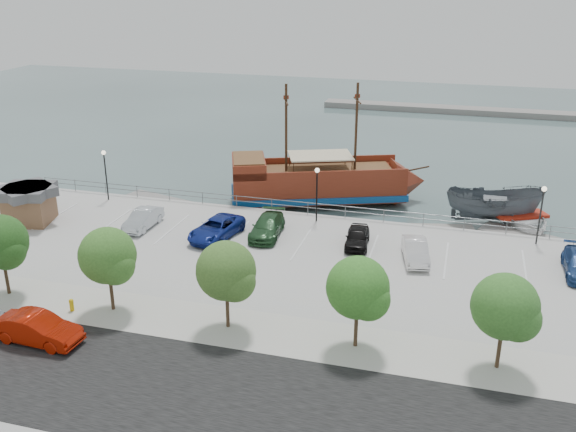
# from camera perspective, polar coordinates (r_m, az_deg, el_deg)

# --- Properties ---
(ground) EXTENTS (160.00, 160.00, 0.00)m
(ground) POSITION_cam_1_polar(r_m,az_deg,el_deg) (44.13, 0.55, -4.67)
(ground) COLOR #384D4D
(street) EXTENTS (100.00, 8.00, 0.04)m
(street) POSITION_cam_1_polar(r_m,az_deg,el_deg) (30.65, -7.65, -15.56)
(street) COLOR black
(street) RESTS_ON land_slab
(sidewalk) EXTENTS (100.00, 4.00, 0.05)m
(sidewalk) POSITION_cam_1_polar(r_m,az_deg,el_deg) (35.25, -3.80, -10.01)
(sidewalk) COLOR #B8B4AA
(sidewalk) RESTS_ON land_slab
(seawall_railing) EXTENTS (50.00, 0.06, 1.00)m
(seawall_railing) POSITION_cam_1_polar(r_m,az_deg,el_deg) (50.49, 2.88, 0.62)
(seawall_railing) COLOR slate
(seawall_railing) RESTS_ON land_slab
(far_shore) EXTENTS (40.00, 3.00, 0.80)m
(far_shore) POSITION_cam_1_polar(r_m,az_deg,el_deg) (95.21, 15.41, 9.04)
(far_shore) COLOR gray
(far_shore) RESTS_ON ground
(pirate_ship) EXTENTS (17.48, 10.52, 10.89)m
(pirate_ship) POSITION_cam_1_polar(r_m,az_deg,el_deg) (55.86, 3.92, 2.97)
(pirate_ship) COLOR maroon
(pirate_ship) RESTS_ON ground
(patrol_boat) EXTENTS (7.96, 3.97, 2.95)m
(patrol_boat) POSITION_cam_1_polar(r_m,az_deg,el_deg) (53.45, 17.86, 0.71)
(patrol_boat) COLOR #50575E
(patrol_boat) RESTS_ON ground
(speedboat) EXTENTS (7.12, 7.92, 1.35)m
(speedboat) POSITION_cam_1_polar(r_m,az_deg,el_deg) (53.76, 19.96, -0.35)
(speedboat) COLOR white
(speedboat) RESTS_ON ground
(dock_west) EXTENTS (7.60, 4.02, 0.42)m
(dock_west) POSITION_cam_1_polar(r_m,az_deg,el_deg) (56.90, -11.12, 1.24)
(dock_west) COLOR gray
(dock_west) RESTS_ON ground
(dock_mid) EXTENTS (6.49, 3.12, 0.36)m
(dock_mid) POSITION_cam_1_polar(r_m,az_deg,el_deg) (51.23, 12.82, -1.21)
(dock_mid) COLOR gray
(dock_mid) RESTS_ON ground
(dock_east) EXTENTS (8.03, 5.07, 0.44)m
(dock_east) POSITION_cam_1_polar(r_m,az_deg,el_deg) (51.51, 20.93, -1.96)
(dock_east) COLOR gray
(dock_east) RESTS_ON ground
(shed) EXTENTS (4.22, 4.22, 2.87)m
(shed) POSITION_cam_1_polar(r_m,az_deg,el_deg) (52.59, -22.05, 1.06)
(shed) COLOR brown
(shed) RESTS_ON land_slab
(street_sedan) EXTENTS (4.83, 1.92, 1.56)m
(street_sedan) POSITION_cam_1_polar(r_m,az_deg,el_deg) (36.16, -21.38, -9.32)
(street_sedan) COLOR #AA1805
(street_sedan) RESTS_ON street
(fire_hydrant) EXTENTS (0.27, 0.27, 0.78)m
(fire_hydrant) POSITION_cam_1_polar(r_m,az_deg,el_deg) (38.70, -18.69, -7.46)
(fire_hydrant) COLOR #E0B80D
(fire_hydrant) RESTS_ON sidewalk
(lamp_post_left) EXTENTS (0.36, 0.36, 4.28)m
(lamp_post_left) POSITION_cam_1_polar(r_m,az_deg,el_deg) (55.22, -15.96, 4.27)
(lamp_post_left) COLOR black
(lamp_post_left) RESTS_ON land_slab
(lamp_post_mid) EXTENTS (0.36, 0.36, 4.28)m
(lamp_post_mid) POSITION_cam_1_polar(r_m,az_deg,el_deg) (48.49, 2.59, 2.77)
(lamp_post_mid) COLOR black
(lamp_post_mid) RESTS_ON land_slab
(lamp_post_right) EXTENTS (0.36, 0.36, 4.28)m
(lamp_post_right) POSITION_cam_1_polar(r_m,az_deg,el_deg) (47.70, 21.64, 0.93)
(lamp_post_right) COLOR black
(lamp_post_right) RESTS_ON land_slab
(tree_b) EXTENTS (3.30, 3.20, 5.00)m
(tree_b) POSITION_cam_1_polar(r_m,az_deg,el_deg) (40.73, -24.09, -2.30)
(tree_b) COLOR #473321
(tree_b) RESTS_ON sidewalk
(tree_c) EXTENTS (3.30, 3.20, 5.00)m
(tree_c) POSITION_cam_1_polar(r_m,az_deg,el_deg) (36.80, -15.60, -3.62)
(tree_c) COLOR #473321
(tree_c) RESTS_ON sidewalk
(tree_d) EXTENTS (3.30, 3.20, 5.00)m
(tree_d) POSITION_cam_1_polar(r_m,az_deg,el_deg) (33.88, -5.34, -5.10)
(tree_d) COLOR #473321
(tree_d) RESTS_ON sidewalk
(tree_e) EXTENTS (3.30, 3.20, 5.00)m
(tree_e) POSITION_cam_1_polar(r_m,az_deg,el_deg) (32.24, 6.45, -6.59)
(tree_e) COLOR #473321
(tree_e) RESTS_ON sidewalk
(tree_f) EXTENTS (3.30, 3.20, 5.00)m
(tree_f) POSITION_cam_1_polar(r_m,az_deg,el_deg) (32.08, 18.97, -7.86)
(tree_f) COLOR #473321
(tree_f) RESTS_ON sidewalk
(parked_car_b) EXTENTS (1.51, 4.21, 1.38)m
(parked_car_b) POSITION_cam_1_polar(r_m,az_deg,el_deg) (49.20, -12.77, -0.26)
(parked_car_b) COLOR silver
(parked_car_b) RESTS_ON land_slab
(parked_car_c) EXTENTS (3.21, 5.48, 1.43)m
(parked_car_c) POSITION_cam_1_polar(r_m,az_deg,el_deg) (46.47, -6.39, -1.11)
(parked_car_c) COLOR navy
(parked_car_c) RESTS_ON land_slab
(parked_car_d) EXTENTS (2.38, 5.05, 1.42)m
(parked_car_d) POSITION_cam_1_polar(r_m,az_deg,el_deg) (46.56, -1.87, -0.94)
(parked_car_d) COLOR #244C28
(parked_car_d) RESTS_ON land_slab
(parked_car_e) EXTENTS (1.93, 4.07, 1.34)m
(parked_car_e) POSITION_cam_1_polar(r_m,az_deg,el_deg) (45.13, 6.19, -1.86)
(parked_car_e) COLOR black
(parked_car_e) RESTS_ON land_slab
(parked_car_f) EXTENTS (2.32, 4.45, 1.40)m
(parked_car_f) POSITION_cam_1_polar(r_m,az_deg,el_deg) (43.47, 11.27, -3.05)
(parked_car_f) COLOR white
(parked_car_f) RESTS_ON land_slab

